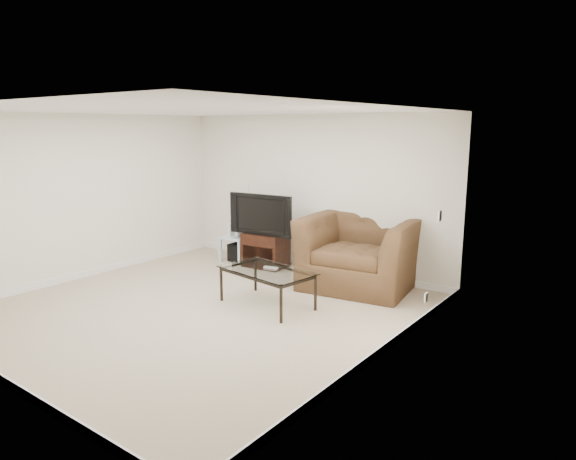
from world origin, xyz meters
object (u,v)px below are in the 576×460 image
Objects in this scene: tv_stand at (266,250)px; recliner at (360,240)px; side_table at (237,249)px; subwoofer at (239,252)px; television at (264,214)px; coffee_table at (267,288)px.

tv_stand is 0.44× the size of recliner.
side_table is (-0.64, 0.00, -0.06)m from tv_stand.
recliner is at bearing -0.49° from subwoofer.
television is 0.94m from side_table.
side_table is at bearing 171.93° from television.
side_table is (-0.64, 0.03, -0.69)m from television.
tv_stand is at bearing 0.00° from side_table.
television is 1.78m from recliner.
tv_stand is at bearing -1.93° from subwoofer.
side_table is at bearing 171.54° from recliner.
television is 0.69× the size of recliner.
subwoofer is 0.19× the size of recliner.
television is (0.00, -0.03, 0.62)m from tv_stand.
coffee_table reaches higher than subwoofer.
recliner is (1.77, 0.00, 0.40)m from tv_stand.
side_table is at bearing 174.83° from tv_stand.
television is 3.59× the size of subwoofer.
side_table reaches higher than subwoofer.
coffee_table is (-0.57, -1.45, -0.45)m from recliner.
recliner is (2.38, -0.02, 0.53)m from subwoofer.
tv_stand is 2.29× the size of subwoofer.
subwoofer is at bearing 140.99° from coffee_table.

